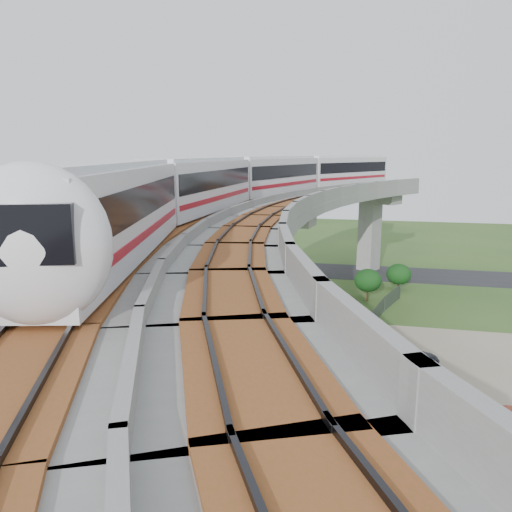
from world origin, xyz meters
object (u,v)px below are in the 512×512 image
(car_white, at_px, (461,452))
(car_red, at_px, (503,421))
(metro_train, at_px, (266,180))
(car_dark, at_px, (410,355))

(car_white, xyz_separation_m, car_red, (2.61, 3.39, -0.02))
(metro_train, bearing_deg, car_dark, -21.17)
(car_red, relative_size, car_dark, 0.85)
(car_red, bearing_deg, metro_train, -157.51)
(car_white, distance_m, car_dark, 11.51)
(car_dark, bearing_deg, car_white, -162.26)
(car_red, bearing_deg, car_dark, 178.35)
(metro_train, xyz_separation_m, car_red, (15.24, -12.36, -11.72))
(metro_train, relative_size, car_dark, 15.62)
(car_white, bearing_deg, car_dark, 94.77)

